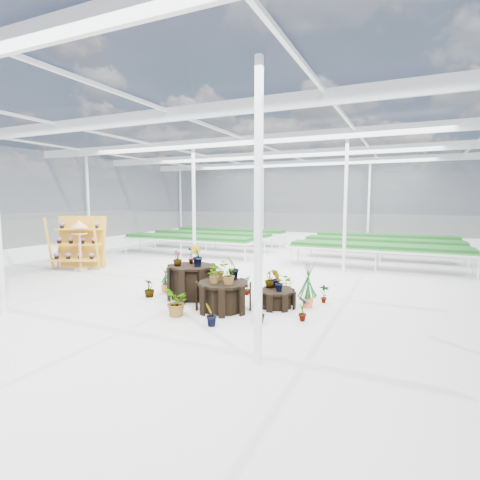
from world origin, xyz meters
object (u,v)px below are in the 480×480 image
at_px(plinth_tall, 192,282).
at_px(plinth_mid, 223,296).
at_px(shelf_rack, 77,243).
at_px(plinth_low, 276,299).
at_px(bird_table, 80,245).

relative_size(plinth_tall, plinth_mid, 1.01).
bearing_deg(plinth_mid, shelf_rack, 161.52).
height_order(plinth_tall, shelf_rack, shelf_rack).
bearing_deg(plinth_mid, plinth_low, 34.99).
height_order(plinth_mid, plinth_low, plinth_mid).
distance_m(plinth_low, shelf_rack, 8.30).
bearing_deg(plinth_low, plinth_tall, -177.40).
height_order(plinth_low, bird_table, bird_table).
relative_size(plinth_low, bird_table, 0.50).
xyz_separation_m(plinth_low, bird_table, (-7.71, 1.43, 0.69)).
bearing_deg(plinth_low, plinth_mid, -145.01).
relative_size(plinth_mid, bird_table, 0.68).
distance_m(plinth_tall, plinth_low, 2.21).
bearing_deg(bird_table, plinth_low, -1.90).
height_order(plinth_tall, plinth_mid, plinth_tall).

